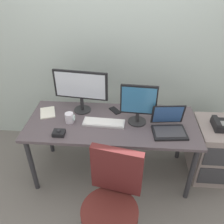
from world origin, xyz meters
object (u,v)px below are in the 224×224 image
(file_cabinet, at_px, (213,150))
(monitor_main, at_px, (81,88))
(cell_phone, at_px, (115,110))
(paper_notepad, at_px, (48,113))
(desk_phone, at_px, (221,125))
(office_chair, at_px, (112,210))
(monitor_side, at_px, (138,103))
(coffee_mug, at_px, (70,118))
(trackball_mouse, at_px, (59,133))
(laptop, at_px, (169,126))
(keyboard, at_px, (104,123))

(file_cabinet, bearing_deg, monitor_main, 176.22)
(cell_phone, bearing_deg, paper_notepad, 150.10)
(desk_phone, bearing_deg, file_cabinet, 63.22)
(office_chair, relative_size, monitor_main, 1.69)
(office_chair, xyz_separation_m, cell_phone, (-0.04, 0.99, 0.29))
(cell_phone, bearing_deg, monitor_side, -76.10)
(coffee_mug, bearing_deg, paper_notepad, 152.84)
(monitor_main, relative_size, coffee_mug, 5.46)
(trackball_mouse, relative_size, coffee_mug, 1.08)
(laptop, bearing_deg, monitor_main, 162.07)
(file_cabinet, height_order, paper_notepad, paper_notepad)
(monitor_side, bearing_deg, coffee_mug, -175.87)
(desk_phone, height_order, office_chair, office_chair)
(file_cabinet, height_order, monitor_side, monitor_side)
(trackball_mouse, bearing_deg, keyboard, 26.85)
(desk_phone, xyz_separation_m, trackball_mouse, (-1.57, -0.31, 0.06))
(trackball_mouse, xyz_separation_m, cell_phone, (0.49, 0.44, -0.02))
(monitor_main, distance_m, coffee_mug, 0.32)
(keyboard, height_order, cell_phone, keyboard)
(file_cabinet, relative_size, monitor_side, 1.57)
(monitor_main, distance_m, cell_phone, 0.44)
(office_chair, relative_size, cell_phone, 6.64)
(paper_notepad, bearing_deg, keyboard, -13.23)
(paper_notepad, distance_m, cell_phone, 0.71)
(keyboard, xyz_separation_m, cell_phone, (0.10, 0.24, -0.01))
(office_chair, distance_m, trackball_mouse, 0.82)
(keyboard, height_order, coffee_mug, coffee_mug)
(office_chair, distance_m, laptop, 0.91)
(file_cabinet, bearing_deg, office_chair, -140.02)
(desk_phone, distance_m, trackball_mouse, 1.60)
(coffee_mug, bearing_deg, keyboard, -0.67)
(monitor_main, bearing_deg, laptop, -17.93)
(monitor_main, height_order, trackball_mouse, monitor_main)
(monitor_main, bearing_deg, office_chair, -68.33)
(office_chair, distance_m, paper_notepad, 1.20)
(office_chair, xyz_separation_m, laptop, (0.49, 0.69, 0.34))
(trackball_mouse, distance_m, paper_notepad, 0.41)
(monitor_main, xyz_separation_m, trackball_mouse, (-0.14, -0.42, -0.25))
(laptop, bearing_deg, cell_phone, 150.46)
(monitor_side, bearing_deg, monitor_main, 163.62)
(file_cabinet, relative_size, office_chair, 0.68)
(monitor_side, bearing_deg, paper_notepad, 174.44)
(monitor_main, bearing_deg, cell_phone, 2.42)
(office_chair, height_order, coffee_mug, office_chair)
(monitor_side, relative_size, paper_notepad, 1.97)
(file_cabinet, height_order, keyboard, keyboard)
(monitor_side, relative_size, keyboard, 0.98)
(paper_notepad, bearing_deg, cell_phone, 7.59)
(monitor_main, distance_m, monitor_side, 0.61)
(trackball_mouse, relative_size, paper_notepad, 0.53)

